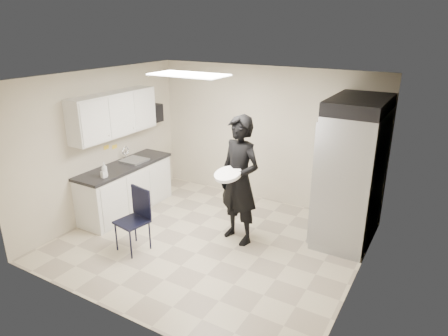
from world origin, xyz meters
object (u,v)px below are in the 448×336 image
Objects in this scene: lower_counter at (126,189)px; folding_chair at (132,222)px; man_tuxedo at (239,181)px; commercial_fridge at (351,177)px.

folding_chair is at bearing -43.11° from lower_counter.
lower_counter is at bearing -161.49° from man_tuxedo.
commercial_fridge is 1.76m from man_tuxedo.
man_tuxedo is (-1.48, -0.96, -0.02)m from commercial_fridge.
lower_counter is 0.93× the size of man_tuxedo.
folding_chair is (-2.73, -2.06, -0.57)m from commercial_fridge.
folding_chair is at bearing -142.97° from commercial_fridge.
lower_counter is 3.98m from commercial_fridge.
lower_counter is 1.44m from folding_chair.
lower_counter is 2.38m from man_tuxedo.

